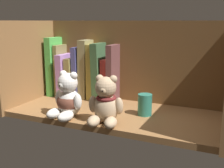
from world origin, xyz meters
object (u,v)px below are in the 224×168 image
at_px(book_8, 108,80).
at_px(teddy_bear_smaller, 105,103).
at_px(teddy_bear_larger, 68,99).
at_px(book_2, 68,75).
at_px(book_0, 57,66).
at_px(book_6, 94,72).
at_px(book_1, 62,70).
at_px(pillar_candle, 145,105).
at_px(book_7, 100,72).
at_px(book_4, 80,72).
at_px(book_3, 74,77).
at_px(book_5, 86,69).
at_px(book_9, 114,73).

xyz_separation_m(book_8, teddy_bear_smaller, (0.11, -0.25, -0.02)).
bearing_deg(teddy_bear_larger, book_2, 123.08).
distance_m(book_0, book_6, 0.18).
bearing_deg(book_6, book_8, 0.00).
xyz_separation_m(book_1, pillar_candle, (0.42, -0.12, -0.07)).
distance_m(book_7, teddy_bear_smaller, 0.29).
distance_m(book_7, teddy_bear_larger, 0.25).
bearing_deg(book_4, book_7, 0.00).
xyz_separation_m(book_2, book_8, (0.19, 0.00, -0.01)).
relative_size(book_3, book_5, 0.69).
xyz_separation_m(book_8, book_9, (0.03, 0.00, 0.03)).
bearing_deg(book_0, book_1, 0.00).
bearing_deg(book_7, book_0, 180.00).
bearing_deg(teddy_bear_larger, book_1, 127.46).
bearing_deg(book_3, teddy_bear_smaller, -42.78).
distance_m(book_1, book_9, 0.25).
distance_m(teddy_bear_larger, teddy_bear_smaller, 0.14).
distance_m(book_3, book_4, 0.04).
relative_size(book_1, teddy_bear_smaller, 1.41).
relative_size(book_2, pillar_candle, 2.45).
xyz_separation_m(book_0, book_9, (0.28, 0.00, -0.01)).
relative_size(book_2, book_6, 0.80).
distance_m(book_0, teddy_bear_larger, 0.33).
distance_m(book_1, book_4, 0.09).
bearing_deg(teddy_bear_smaller, book_2, 140.46).
bearing_deg(book_4, book_6, 0.00).
relative_size(book_3, book_8, 0.98).
xyz_separation_m(book_1, book_8, (0.22, 0.00, -0.02)).
distance_m(book_4, teddy_bear_smaller, 0.34).
distance_m(book_4, book_8, 0.13).
bearing_deg(book_1, book_7, 0.00).
bearing_deg(book_8, book_9, 0.00).
relative_size(book_5, pillar_candle, 3.27).
bearing_deg(book_3, book_4, 0.00).
relative_size(book_1, book_7, 0.94).
height_order(book_1, book_7, book_7).
bearing_deg(book_7, book_6, 180.00).
relative_size(book_2, book_5, 0.75).
bearing_deg(book_9, pillar_candle, -35.85).
relative_size(book_1, book_9, 0.96).
height_order(book_9, teddy_bear_larger, book_9).
relative_size(book_8, teddy_bear_smaller, 1.09).
height_order(book_2, book_5, book_5).
distance_m(book_2, pillar_candle, 0.41).
height_order(book_8, pillar_candle, book_8).
distance_m(book_2, book_8, 0.19).
xyz_separation_m(book_1, book_5, (0.12, 0.00, 0.01)).
height_order(book_4, pillar_candle, book_4).
distance_m(book_3, book_8, 0.16).
xyz_separation_m(book_1, book_7, (0.19, 0.00, 0.01)).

